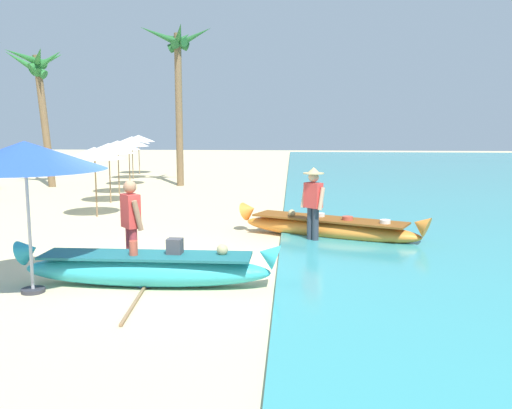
{
  "coord_description": "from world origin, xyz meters",
  "views": [
    {
      "loc": [
        2.27,
        -9.34,
        2.62
      ],
      "look_at": [
        1.51,
        2.03,
        0.9
      ],
      "focal_mm": 39.13,
      "sensor_mm": 36.0,
      "label": 1
    }
  ],
  "objects_px": {
    "person_tourist_customer": "(131,222)",
    "paddle": "(138,297)",
    "boat_cyan_foreground": "(147,268)",
    "boat_orange_midground": "(328,227)",
    "palm_tree_leaning_seaward": "(177,59)",
    "palm_tree_mid_cluster": "(38,75)",
    "person_vendor_hatted": "(313,200)",
    "patio_umbrella_large": "(25,156)"
  },
  "relations": [
    {
      "from": "palm_tree_mid_cluster",
      "to": "boat_orange_midground",
      "type": "bearing_deg",
      "value": -40.73
    },
    {
      "from": "boat_cyan_foreground",
      "to": "person_vendor_hatted",
      "type": "relative_size",
      "value": 2.58
    },
    {
      "from": "patio_umbrella_large",
      "to": "paddle",
      "type": "bearing_deg",
      "value": -6.97
    },
    {
      "from": "palm_tree_leaning_seaward",
      "to": "person_tourist_customer",
      "type": "bearing_deg",
      "value": -81.93
    },
    {
      "from": "palm_tree_leaning_seaward",
      "to": "palm_tree_mid_cluster",
      "type": "bearing_deg",
      "value": -172.43
    },
    {
      "from": "person_vendor_hatted",
      "to": "person_tourist_customer",
      "type": "relative_size",
      "value": 1.01
    },
    {
      "from": "boat_cyan_foreground",
      "to": "palm_tree_mid_cluster",
      "type": "relative_size",
      "value": 0.78
    },
    {
      "from": "person_tourist_customer",
      "to": "palm_tree_leaning_seaward",
      "type": "xyz_separation_m",
      "value": [
        -1.86,
        13.09,
        4.09
      ]
    },
    {
      "from": "person_tourist_customer",
      "to": "boat_orange_midground",
      "type": "bearing_deg",
      "value": 41.82
    },
    {
      "from": "person_vendor_hatted",
      "to": "palm_tree_mid_cluster",
      "type": "distance_m",
      "value": 14.63
    },
    {
      "from": "palm_tree_mid_cluster",
      "to": "person_vendor_hatted",
      "type": "bearing_deg",
      "value": -43.31
    },
    {
      "from": "person_vendor_hatted",
      "to": "patio_umbrella_large",
      "type": "bearing_deg",
      "value": -140.18
    },
    {
      "from": "boat_orange_midground",
      "to": "person_tourist_customer",
      "type": "height_order",
      "value": "person_tourist_customer"
    },
    {
      "from": "patio_umbrella_large",
      "to": "palm_tree_mid_cluster",
      "type": "distance_m",
      "value": 14.87
    },
    {
      "from": "patio_umbrella_large",
      "to": "palm_tree_leaning_seaward",
      "type": "relative_size",
      "value": 0.38
    },
    {
      "from": "boat_cyan_foreground",
      "to": "palm_tree_leaning_seaward",
      "type": "distance_m",
      "value": 14.67
    },
    {
      "from": "person_vendor_hatted",
      "to": "person_tourist_customer",
      "type": "bearing_deg",
      "value": -140.26
    },
    {
      "from": "boat_orange_midground",
      "to": "person_vendor_hatted",
      "type": "relative_size",
      "value": 2.55
    },
    {
      "from": "person_tourist_customer",
      "to": "patio_umbrella_large",
      "type": "height_order",
      "value": "patio_umbrella_large"
    },
    {
      "from": "person_vendor_hatted",
      "to": "person_tourist_customer",
      "type": "height_order",
      "value": "person_vendor_hatted"
    },
    {
      "from": "person_tourist_customer",
      "to": "paddle",
      "type": "relative_size",
      "value": 0.89
    },
    {
      "from": "person_vendor_hatted",
      "to": "palm_tree_leaning_seaward",
      "type": "height_order",
      "value": "palm_tree_leaning_seaward"
    },
    {
      "from": "palm_tree_mid_cluster",
      "to": "paddle",
      "type": "height_order",
      "value": "palm_tree_mid_cluster"
    },
    {
      "from": "boat_cyan_foreground",
      "to": "person_tourist_customer",
      "type": "xyz_separation_m",
      "value": [
        -0.42,
        0.61,
        0.63
      ]
    },
    {
      "from": "patio_umbrella_large",
      "to": "palm_tree_mid_cluster",
      "type": "height_order",
      "value": "palm_tree_mid_cluster"
    },
    {
      "from": "person_tourist_customer",
      "to": "boat_cyan_foreground",
      "type": "bearing_deg",
      "value": -55.37
    },
    {
      "from": "boat_orange_midground",
      "to": "palm_tree_leaning_seaward",
      "type": "distance_m",
      "value": 12.26
    },
    {
      "from": "boat_orange_midground",
      "to": "person_tourist_customer",
      "type": "relative_size",
      "value": 2.58
    },
    {
      "from": "palm_tree_mid_cluster",
      "to": "palm_tree_leaning_seaward",
      "type": "bearing_deg",
      "value": 7.57
    },
    {
      "from": "patio_umbrella_large",
      "to": "palm_tree_leaning_seaward",
      "type": "xyz_separation_m",
      "value": [
        -0.6,
        14.15,
        2.92
      ]
    },
    {
      "from": "boat_orange_midground",
      "to": "patio_umbrella_large",
      "type": "distance_m",
      "value": 6.63
    },
    {
      "from": "boat_orange_midground",
      "to": "person_tourist_customer",
      "type": "bearing_deg",
      "value": -138.18
    },
    {
      "from": "patio_umbrella_large",
      "to": "paddle",
      "type": "distance_m",
      "value": 2.69
    },
    {
      "from": "boat_cyan_foreground",
      "to": "boat_orange_midground",
      "type": "height_order",
      "value": "boat_cyan_foreground"
    },
    {
      "from": "person_tourist_customer",
      "to": "palm_tree_leaning_seaward",
      "type": "relative_size",
      "value": 0.26
    },
    {
      "from": "person_tourist_customer",
      "to": "palm_tree_mid_cluster",
      "type": "relative_size",
      "value": 0.3
    },
    {
      "from": "palm_tree_leaning_seaward",
      "to": "paddle",
      "type": "bearing_deg",
      "value": -80.89
    },
    {
      "from": "person_tourist_customer",
      "to": "paddle",
      "type": "distance_m",
      "value": 1.61
    },
    {
      "from": "paddle",
      "to": "palm_tree_leaning_seaward",
      "type": "bearing_deg",
      "value": 99.11
    },
    {
      "from": "paddle",
      "to": "patio_umbrella_large",
      "type": "bearing_deg",
      "value": 173.03
    },
    {
      "from": "patio_umbrella_large",
      "to": "paddle",
      "type": "height_order",
      "value": "patio_umbrella_large"
    },
    {
      "from": "boat_cyan_foreground",
      "to": "palm_tree_leaning_seaward",
      "type": "relative_size",
      "value": 0.68
    }
  ]
}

